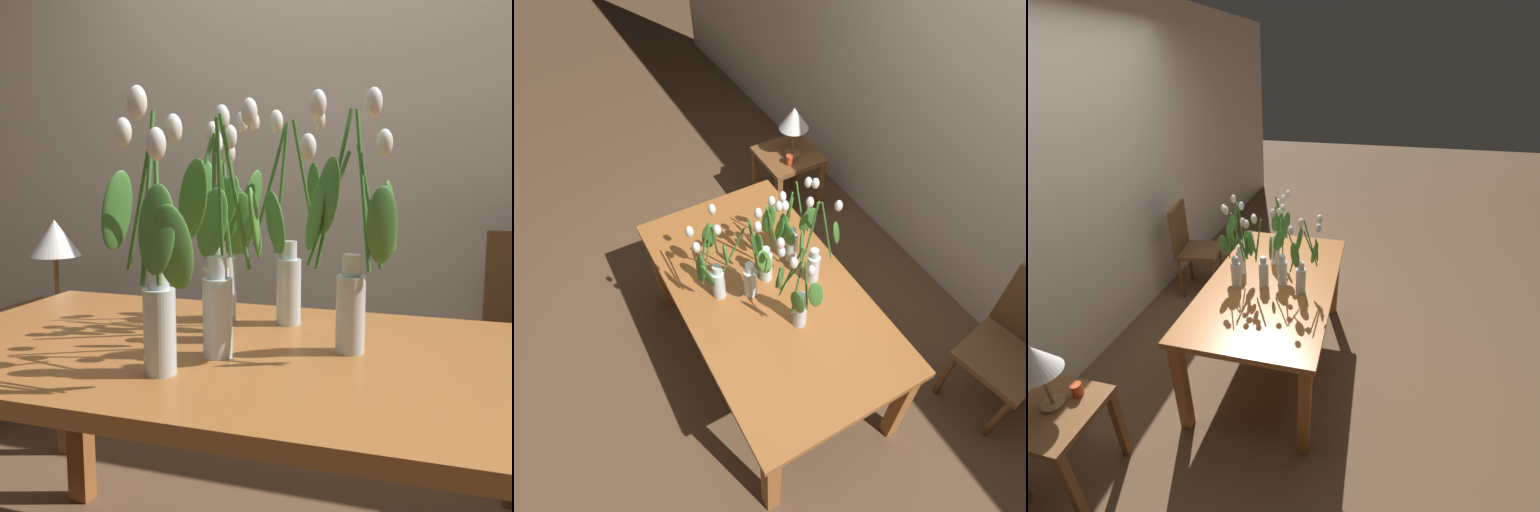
% 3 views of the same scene
% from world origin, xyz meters
% --- Properties ---
extents(ground_plane, '(18.00, 18.00, 0.00)m').
position_xyz_m(ground_plane, '(0.00, 0.00, 0.00)').
color(ground_plane, brown).
extents(room_wall_rear, '(9.00, 0.10, 2.70)m').
position_xyz_m(room_wall_rear, '(0.00, 1.46, 1.35)').
color(room_wall_rear, silver).
rests_on(room_wall_rear, ground).
extents(dining_table, '(1.60, 0.90, 0.74)m').
position_xyz_m(dining_table, '(0.00, 0.00, 0.65)').
color(dining_table, '#A3602D').
rests_on(dining_table, ground).
extents(tulip_vase_0, '(0.22, 0.20, 0.59)m').
position_xyz_m(tulip_vase_0, '(0.26, 0.02, 0.97)').
color(tulip_vase_0, silver).
rests_on(tulip_vase_0, dining_table).
extents(tulip_vase_1, '(0.23, 0.25, 0.59)m').
position_xyz_m(tulip_vase_1, '(0.04, 0.26, 0.96)').
color(tulip_vase_1, silver).
rests_on(tulip_vase_1, dining_table).
extents(tulip_vase_2, '(0.15, 0.22, 0.58)m').
position_xyz_m(tulip_vase_2, '(-0.11, 0.21, 0.96)').
color(tulip_vase_2, silver).
rests_on(tulip_vase_2, dining_table).
extents(tulip_vase_3, '(0.19, 0.25, 0.57)m').
position_xyz_m(tulip_vase_3, '(-0.02, -0.08, 0.95)').
color(tulip_vase_3, silver).
rests_on(tulip_vase_3, dining_table).
extents(tulip_vase_4, '(0.25, 0.19, 0.57)m').
position_xyz_m(tulip_vase_4, '(-0.09, -0.25, 0.95)').
color(tulip_vase_4, silver).
rests_on(tulip_vase_4, dining_table).
extents(tulip_vase_5, '(0.15, 0.14, 0.54)m').
position_xyz_m(tulip_vase_5, '(-0.09, 0.06, 0.93)').
color(tulip_vase_5, silver).
rests_on(tulip_vase_5, dining_table).
extents(dining_chair, '(0.47, 0.47, 0.93)m').
position_xyz_m(dining_chair, '(0.82, 1.08, 0.52)').
color(dining_chair, brown).
rests_on(dining_chair, ground).
extents(side_table, '(0.44, 0.44, 0.55)m').
position_xyz_m(side_table, '(-1.20, 0.86, 0.43)').
color(side_table, brown).
rests_on(side_table, ground).
extents(table_lamp, '(0.22, 0.22, 0.40)m').
position_xyz_m(table_lamp, '(-1.17, 0.88, 0.86)').
color(table_lamp, olive).
rests_on(table_lamp, side_table).
extents(pillar_candle, '(0.06, 0.06, 0.07)m').
position_xyz_m(pillar_candle, '(-1.08, 0.80, 0.59)').
color(pillar_candle, '#CC4C23').
rests_on(pillar_candle, side_table).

